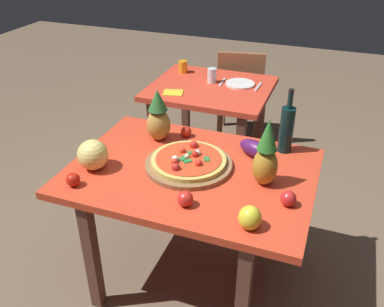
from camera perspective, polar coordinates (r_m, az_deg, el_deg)
ground_plane at (r=2.62m, az=-0.04°, el=-15.73°), size 10.00×10.00×0.00m
display_table at (r=2.20m, az=-0.05°, el=-4.06°), size 1.25×0.90×0.73m
background_table at (r=3.24m, az=2.52°, el=7.25°), size 0.89×0.77×0.73m
dining_chair at (r=3.81m, az=6.59°, el=8.65°), size 0.47×0.47×0.85m
pizza_board at (r=2.17m, az=-0.46°, el=-1.48°), size 0.45×0.45×0.02m
pizza at (r=2.15m, az=-0.49°, el=-0.86°), size 0.39×0.39×0.06m
wine_bottle at (r=2.31m, az=12.77°, el=3.37°), size 0.08×0.08×0.36m
pineapple_left at (r=1.99m, az=10.07°, el=-0.35°), size 0.12×0.12×0.34m
pineapple_right at (r=2.38m, az=-4.63°, el=4.93°), size 0.14×0.14×0.31m
melon at (r=2.18m, az=-13.37°, el=-0.18°), size 0.16×0.16×0.16m
bell_pepper at (r=1.77m, az=7.90°, el=-8.68°), size 0.10×0.10×0.11m
eggplant at (r=2.26m, az=8.61°, el=0.62°), size 0.22×0.17×0.09m
tomato_near_board at (r=1.88m, az=-0.93°, el=-6.18°), size 0.07×0.07×0.07m
tomato_beside_pepper at (r=1.93m, az=13.01°, el=-6.00°), size 0.07×0.07×0.07m
tomato_by_bottle at (r=2.45m, az=-0.80°, el=3.01°), size 0.06×0.06×0.06m
tomato_at_corner at (r=2.09m, az=-15.91°, el=-3.45°), size 0.07×0.07×0.07m
drinking_glass_juice at (r=3.46m, az=-1.25°, el=11.76°), size 0.07×0.07×0.10m
drinking_glass_water at (r=3.25m, az=2.73°, el=10.59°), size 0.07×0.07×0.11m
dinner_plate at (r=3.23m, az=6.57°, el=9.42°), size 0.22×0.22×0.02m
fork_utensil at (r=3.27m, az=4.16°, el=9.70°), size 0.02×0.18×0.01m
knife_utensil at (r=3.20m, az=9.01°, el=8.99°), size 0.02×0.18×0.01m
napkin_folded at (r=3.06m, az=-2.59°, el=8.30°), size 0.17×0.15×0.01m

